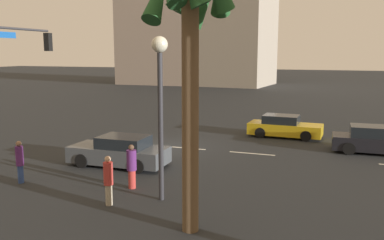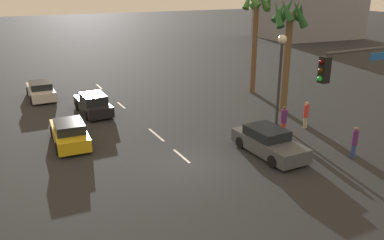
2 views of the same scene
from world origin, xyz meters
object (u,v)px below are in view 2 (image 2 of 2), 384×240
(car_2, at_px, (93,104))
(car_3, at_px, (41,90))
(traffic_signal, at_px, (383,92))
(pedestrian_1, at_px, (306,114))
(streetlamp, at_px, (281,62))
(pedestrian_0, at_px, (355,141))
(pedestrian_3, at_px, (284,119))
(car_0, at_px, (69,133))
(car_1, at_px, (269,142))
(palm_tree_1, at_px, (288,28))
(palm_tree_2, at_px, (257,18))

(car_2, relative_size, car_3, 0.97)
(traffic_signal, xyz_separation_m, pedestrian_1, (-7.38, 3.11, -3.56))
(car_2, xyz_separation_m, streetlamp, (7.71, 10.11, 3.41))
(pedestrian_0, relative_size, pedestrian_3, 1.00)
(streetlamp, bearing_deg, car_2, -127.35)
(car_0, bearing_deg, pedestrian_0, 55.53)
(car_1, distance_m, pedestrian_1, 5.06)
(traffic_signal, height_order, pedestrian_1, traffic_signal)
(car_3, distance_m, palm_tree_1, 19.57)
(car_2, bearing_deg, palm_tree_1, 64.28)
(streetlamp, relative_size, pedestrian_3, 3.33)
(car_3, distance_m, pedestrian_3, 19.33)
(pedestrian_1, bearing_deg, traffic_signal, -22.84)
(pedestrian_0, bearing_deg, streetlamp, -178.50)
(car_3, height_order, pedestrian_3, pedestrian_3)
(traffic_signal, bearing_deg, pedestrian_1, 157.16)
(car_3, xyz_separation_m, palm_tree_1, (11.60, 14.88, 5.22))
(car_1, height_order, streetlamp, streetlamp)
(traffic_signal, height_order, pedestrian_3, traffic_signal)
(palm_tree_2, bearing_deg, car_3, -111.27)
(traffic_signal, distance_m, palm_tree_1, 11.56)
(car_0, distance_m, car_2, 5.64)
(traffic_signal, height_order, palm_tree_2, palm_tree_2)
(traffic_signal, xyz_separation_m, streetlamp, (-8.87, 2.02, -0.42))
(car_0, xyz_separation_m, traffic_signal, (11.58, 10.68, 3.85))
(car_0, height_order, traffic_signal, traffic_signal)
(car_1, xyz_separation_m, traffic_signal, (5.23, 1.46, 3.83))
(pedestrian_0, relative_size, palm_tree_2, 0.21)
(car_0, height_order, pedestrian_0, pedestrian_0)
(pedestrian_0, bearing_deg, car_1, -124.17)
(traffic_signal, xyz_separation_m, pedestrian_0, (-2.75, 2.18, -3.56))
(palm_tree_1, bearing_deg, palm_tree_2, 166.41)
(streetlamp, bearing_deg, car_1, -43.68)
(car_3, relative_size, palm_tree_2, 0.54)
(car_1, bearing_deg, palm_tree_1, 135.25)
(pedestrian_0, bearing_deg, car_2, -143.41)
(palm_tree_1, height_order, palm_tree_2, palm_tree_2)
(car_0, height_order, streetlamp, streetlamp)
(traffic_signal, relative_size, pedestrian_3, 3.80)
(car_3, distance_m, pedestrian_1, 20.48)
(car_1, xyz_separation_m, car_3, (-17.13, -9.40, -0.01))
(pedestrian_1, bearing_deg, palm_tree_2, 165.83)
(pedestrian_3, relative_size, palm_tree_2, 0.21)
(streetlamp, bearing_deg, traffic_signal, -12.81)
(pedestrian_1, distance_m, pedestrian_3, 1.86)
(pedestrian_3, bearing_deg, palm_tree_1, 141.40)
(car_1, height_order, pedestrian_0, pedestrian_0)
(car_1, relative_size, pedestrian_3, 2.65)
(streetlamp, distance_m, pedestrian_0, 6.88)
(pedestrian_3, bearing_deg, car_3, -141.20)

